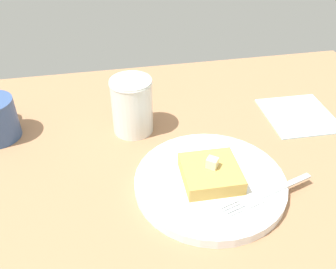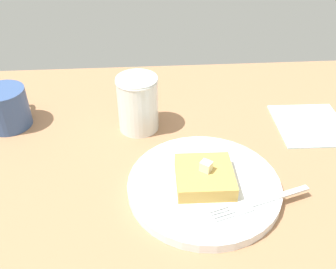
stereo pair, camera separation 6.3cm
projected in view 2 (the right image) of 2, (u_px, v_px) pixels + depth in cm
name	position (u px, v px, depth cm)	size (l,w,h in cm)	color
table_surface	(213.00, 206.00, 57.70)	(92.94, 92.94, 2.23)	#9F704D
plate	(204.00, 185.00, 58.37)	(23.80, 23.80, 1.60)	silver
toast_slice_center	(205.00, 177.00, 57.27)	(8.74, 8.70, 2.36)	gold
butter_pat_primary	(206.00, 166.00, 56.23)	(1.60, 1.44, 1.60)	beige
fork	(256.00, 203.00, 54.17)	(6.13, 15.70, 0.36)	silver
syrup_jar	(138.00, 105.00, 69.62)	(7.77, 7.77, 10.64)	#341905
napkin	(310.00, 125.00, 72.99)	(14.28, 13.22, 0.30)	silver
coffee_mug	(6.00, 107.00, 71.13)	(10.97, 8.36, 7.72)	#365186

